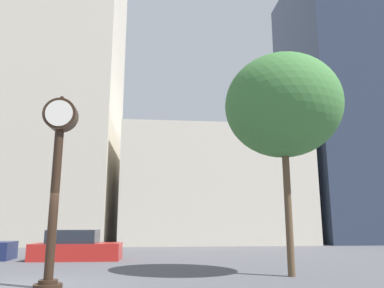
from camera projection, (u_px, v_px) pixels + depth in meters
name	position (u px, v px, depth m)	size (l,w,h in m)	color
ground_plane	(24.00, 288.00, 9.94)	(200.00, 200.00, 0.00)	#515156
building_tall_tower	(66.00, 77.00, 36.04)	(10.03, 12.00, 31.15)	beige
building_storefront_row	(210.00, 189.00, 35.17)	(15.88, 12.00, 9.81)	beige
building_glass_modern	(358.00, 105.00, 38.52)	(13.30, 12.00, 27.32)	#2D384C
street_clock	(57.00, 164.00, 10.54)	(0.94, 0.74, 5.34)	black
car_red	(76.00, 247.00, 17.74)	(4.12, 1.96, 1.39)	red
bare_tree	(283.00, 106.00, 13.32)	(4.11, 4.11, 7.64)	brown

